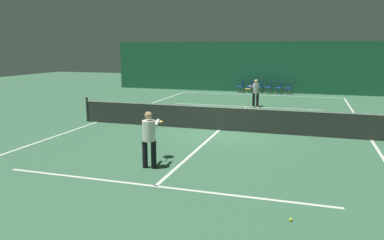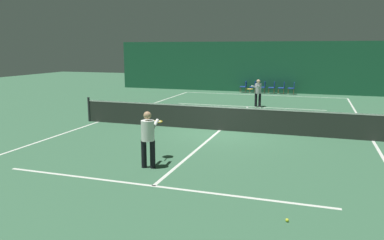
# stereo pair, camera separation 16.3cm
# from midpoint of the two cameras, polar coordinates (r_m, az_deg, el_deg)

# --- Properties ---
(ground_plane) EXTENTS (60.00, 60.00, 0.00)m
(ground_plane) POSITION_cam_midpoint_polar(r_m,az_deg,el_deg) (14.79, 4.59, -1.57)
(ground_plane) COLOR #386647
(backdrop_curtain) EXTENTS (23.00, 0.12, 3.67)m
(backdrop_curtain) POSITION_cam_midpoint_polar(r_m,az_deg,el_deg) (27.91, 11.39, 7.90)
(backdrop_curtain) COLOR #1E5B3D
(backdrop_curtain) RESTS_ON ground
(court_line_baseline_far) EXTENTS (11.00, 0.10, 0.00)m
(court_line_baseline_far) POSITION_cam_midpoint_polar(r_m,az_deg,el_deg) (26.36, 10.78, 3.75)
(court_line_baseline_far) COLOR silver
(court_line_baseline_far) RESTS_ON ground
(court_line_service_far) EXTENTS (8.25, 0.10, 0.00)m
(court_line_service_far) POSITION_cam_midpoint_polar(r_m,az_deg,el_deg) (20.97, 8.77, 2.03)
(court_line_service_far) COLOR silver
(court_line_service_far) RESTS_ON ground
(court_line_service_near) EXTENTS (8.25, 0.10, 0.00)m
(court_line_service_near) POSITION_cam_midpoint_polar(r_m,az_deg,el_deg) (8.95, -5.37, -9.98)
(court_line_service_near) COLOR silver
(court_line_service_near) RESTS_ON ground
(court_line_sideline_left) EXTENTS (0.10, 23.80, 0.00)m
(court_line_sideline_left) POSITION_cam_midpoint_polar(r_m,az_deg,el_deg) (16.92, -13.80, -0.27)
(court_line_sideline_left) COLOR silver
(court_line_sideline_left) RESTS_ON ground
(court_line_sideline_right) EXTENTS (0.10, 23.80, 0.00)m
(court_line_sideline_right) POSITION_cam_midpoint_polar(r_m,az_deg,el_deg) (14.55, 26.16, -2.87)
(court_line_sideline_right) COLOR silver
(court_line_sideline_right) RESTS_ON ground
(court_line_centre) EXTENTS (0.10, 12.80, 0.00)m
(court_line_centre) POSITION_cam_midpoint_polar(r_m,az_deg,el_deg) (14.79, 4.59, -1.57)
(court_line_centre) COLOR silver
(court_line_centre) RESTS_ON ground
(tennis_net) EXTENTS (12.00, 0.10, 1.07)m
(tennis_net) POSITION_cam_midpoint_polar(r_m,az_deg,el_deg) (14.69, 4.62, 0.37)
(tennis_net) COLOR #2D332D
(tennis_net) RESTS_ON ground
(player_near) EXTENTS (0.54, 1.33, 1.54)m
(player_near) POSITION_cam_midpoint_polar(r_m,az_deg,el_deg) (10.07, -6.21, -2.27)
(player_near) COLOR black
(player_near) RESTS_ON ground
(player_far) EXTENTS (0.74, 1.32, 1.50)m
(player_far) POSITION_cam_midpoint_polar(r_m,az_deg,el_deg) (20.93, 10.20, 4.38)
(player_far) COLOR black
(player_far) RESTS_ON ground
(courtside_chair_0) EXTENTS (0.44, 0.44, 0.84)m
(courtside_chair_0) POSITION_cam_midpoint_polar(r_m,az_deg,el_deg) (27.68, 8.15, 5.18)
(courtside_chair_0) COLOR brown
(courtside_chair_0) RESTS_ON ground
(courtside_chair_1) EXTENTS (0.44, 0.44, 0.84)m
(courtside_chair_1) POSITION_cam_midpoint_polar(r_m,az_deg,el_deg) (27.57, 9.54, 5.11)
(courtside_chair_1) COLOR brown
(courtside_chair_1) RESTS_ON ground
(courtside_chair_2) EXTENTS (0.44, 0.44, 0.84)m
(courtside_chair_2) POSITION_cam_midpoint_polar(r_m,az_deg,el_deg) (27.47, 10.95, 5.05)
(courtside_chair_2) COLOR brown
(courtside_chair_2) RESTS_ON ground
(courtside_chair_3) EXTENTS (0.44, 0.44, 0.84)m
(courtside_chair_3) POSITION_cam_midpoint_polar(r_m,az_deg,el_deg) (27.39, 12.36, 4.98)
(courtside_chair_3) COLOR brown
(courtside_chair_3) RESTS_ON ground
(courtside_chair_4) EXTENTS (0.44, 0.44, 0.84)m
(courtside_chair_4) POSITION_cam_midpoint_polar(r_m,az_deg,el_deg) (27.33, 13.78, 4.90)
(courtside_chair_4) COLOR brown
(courtside_chair_4) RESTS_ON ground
(courtside_chair_5) EXTENTS (0.44, 0.44, 0.84)m
(courtside_chair_5) POSITION_cam_midpoint_polar(r_m,az_deg,el_deg) (27.29, 15.21, 4.83)
(courtside_chair_5) COLOR brown
(courtside_chair_5) RESTS_ON ground
(tennis_ball) EXTENTS (0.07, 0.07, 0.07)m
(tennis_ball) POSITION_cam_midpoint_polar(r_m,az_deg,el_deg) (7.44, 14.92, -14.54)
(tennis_ball) COLOR #D1DB33
(tennis_ball) RESTS_ON ground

